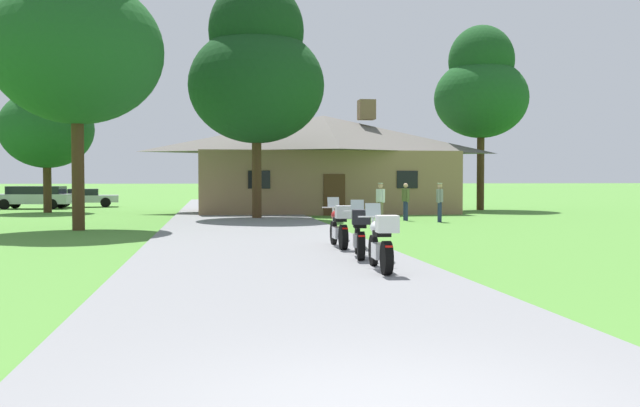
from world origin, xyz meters
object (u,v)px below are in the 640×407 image
object	(u,v)px
tree_left_near	(76,30)
parked_silver_suv_far_left	(34,196)
motorcycle_red_farthest_in_row	(339,226)
bystander_olive_shirt_near_lodge	(406,200)
motorcycle_black_second_in_row	(360,233)
tree_by_lodge_front	(256,69)
bystander_white_shirt_beside_signpost	(380,200)
motorcycle_white_nearest_to_camera	(381,243)
tree_left_far	(46,118)
tree_right_of_lodge	(481,87)
bystander_gray_shirt_by_tree	(440,200)
parked_silver_sedan_far_left	(85,197)

from	to	relation	value
tree_left_near	parked_silver_suv_far_left	world-z (taller)	tree_left_near
motorcycle_red_farthest_in_row	bystander_olive_shirt_near_lodge	distance (m)	13.52
motorcycle_black_second_in_row	tree_by_lodge_front	xyz separation A→B (m)	(-1.32, 17.09, 6.26)
motorcycle_black_second_in_row	bystander_white_shirt_beside_signpost	xyz separation A→B (m)	(3.85, 14.22, 0.33)
motorcycle_red_farthest_in_row	parked_silver_suv_far_left	distance (m)	31.29
motorcycle_white_nearest_to_camera	motorcycle_black_second_in_row	xyz separation A→B (m)	(0.07, 2.43, 0.00)
bystander_olive_shirt_near_lodge	tree_by_lodge_front	xyz separation A→B (m)	(-6.47, 2.21, 5.95)
tree_by_lodge_front	parked_silver_suv_far_left	size ratio (longest dim) A/B	2.30
motorcycle_white_nearest_to_camera	tree_by_lodge_front	size ratio (longest dim) A/B	0.19
tree_left_near	tree_left_far	world-z (taller)	tree_left_near
motorcycle_white_nearest_to_camera	tree_left_near	xyz separation A→B (m)	(-8.06, 13.23, 6.56)
tree_right_of_lodge	bystander_gray_shirt_by_tree	bearing A→B (deg)	-118.64
motorcycle_red_farthest_in_row	tree_left_far	size ratio (longest dim) A/B	0.24
tree_by_lodge_front	tree_right_of_lodge	size ratio (longest dim) A/B	1.00
motorcycle_white_nearest_to_camera	motorcycle_red_farthest_in_row	bearing A→B (deg)	92.57
tree_left_far	motorcycle_black_second_in_row	bearing A→B (deg)	-63.87
bystander_olive_shirt_near_lodge	tree_left_far	bearing A→B (deg)	51.77
motorcycle_black_second_in_row	bystander_gray_shirt_by_tree	xyz separation A→B (m)	(6.31, 13.59, 0.33)
motorcycle_white_nearest_to_camera	tree_right_of_lodge	world-z (taller)	tree_right_of_lodge
motorcycle_red_farthest_in_row	tree_right_of_lodge	distance (m)	26.66
bystander_gray_shirt_by_tree	parked_silver_sedan_far_left	size ratio (longest dim) A/B	0.38
motorcycle_white_nearest_to_camera	parked_silver_suv_far_left	xyz separation A→B (m)	(-14.17, 32.72, 0.16)
motorcycle_red_farthest_in_row	tree_left_far	bearing A→B (deg)	118.11
tree_left_near	parked_silver_sedan_far_left	distance (m)	23.10
bystander_gray_shirt_by_tree	tree_left_near	xyz separation A→B (m)	(-14.43, -2.79, 6.22)
tree_left_near	tree_right_of_lodge	distance (m)	25.02
parked_silver_suv_far_left	bystander_gray_shirt_by_tree	bearing A→B (deg)	-122.99
bystander_olive_shirt_near_lodge	bystander_gray_shirt_by_tree	xyz separation A→B (m)	(1.15, -1.29, 0.02)
tree_right_of_lodge	parked_silver_sedan_far_left	size ratio (longest dim) A/B	2.50
bystander_olive_shirt_near_lodge	tree_left_far	distance (m)	20.72
motorcycle_black_second_in_row	bystander_gray_shirt_by_tree	distance (m)	14.99
motorcycle_white_nearest_to_camera	tree_left_near	size ratio (longest dim) A/B	0.19
bystander_gray_shirt_by_tree	tree_left_near	size ratio (longest dim) A/B	0.15
tree_left_near	parked_silver_sedan_far_left	world-z (taller)	tree_left_near
motorcycle_white_nearest_to_camera	motorcycle_black_second_in_row	distance (m)	2.43
motorcycle_white_nearest_to_camera	tree_by_lodge_front	bearing A→B (deg)	96.54
bystander_gray_shirt_by_tree	parked_silver_sedan_far_left	distance (m)	26.20
motorcycle_red_farthest_in_row	tree_by_lodge_front	size ratio (longest dim) A/B	0.19
tree_by_lodge_front	tree_right_of_lodge	xyz separation A→B (m)	(13.83, 7.86, 0.42)
bystander_white_shirt_beside_signpost	tree_left_far	world-z (taller)	tree_left_far
bystander_olive_shirt_near_lodge	tree_by_lodge_front	bearing A→B (deg)	63.33
tree_right_of_lodge	parked_silver_sedan_far_left	world-z (taller)	tree_right_of_lodge
tree_left_near	tree_by_lodge_front	size ratio (longest dim) A/B	1.02
tree_left_far	tree_by_lodge_front	bearing A→B (deg)	-36.17
bystander_gray_shirt_by_tree	parked_silver_suv_far_left	size ratio (longest dim) A/B	0.35
tree_by_lodge_front	tree_left_far	xyz separation A→B (m)	(-11.01, 8.05, -1.68)
bystander_olive_shirt_near_lodge	bystander_gray_shirt_by_tree	world-z (taller)	bystander_gray_shirt_by_tree
bystander_white_shirt_beside_signpost	parked_silver_sedan_far_left	distance (m)	24.10
tree_left_near	tree_left_far	size ratio (longest dim) A/B	1.32
motorcycle_black_second_in_row	tree_right_of_lodge	world-z (taller)	tree_right_of_lodge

